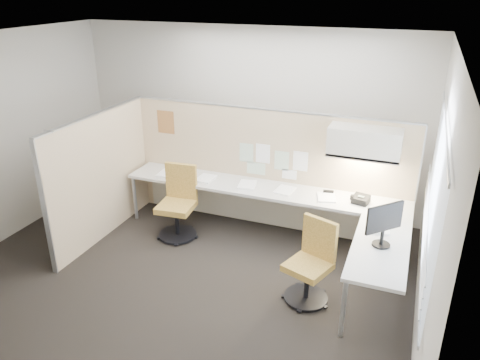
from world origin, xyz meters
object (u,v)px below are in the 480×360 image
at_px(chair_right, 311,264).
at_px(monitor, 384,222).
at_px(phone, 360,199).
at_px(chair_left, 178,204).
at_px(desk, 282,204).

height_order(chair_right, monitor, monitor).
bearing_deg(phone, chair_left, -156.69).
height_order(chair_left, chair_right, chair_left).
bearing_deg(chair_right, desk, 142.16).
height_order(chair_left, monitor, monitor).
distance_m(monitor, phone, 1.09).
relative_size(desk, monitor, 8.10).
xyz_separation_m(monitor, phone, (-0.36, 1.00, -0.23)).
xyz_separation_m(desk, chair_right, (0.66, -1.06, -0.16)).
distance_m(chair_left, phone, 2.49).
relative_size(chair_right, monitor, 1.92).
height_order(monitor, phone, monitor).
relative_size(monitor, phone, 2.01).
xyz_separation_m(desk, phone, (1.01, 0.14, 0.18)).
xyz_separation_m(desk, chair_left, (-1.43, -0.30, -0.13)).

